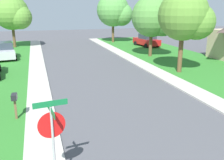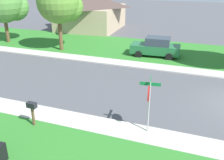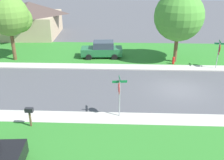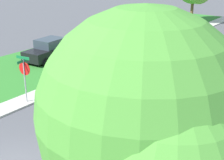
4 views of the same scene
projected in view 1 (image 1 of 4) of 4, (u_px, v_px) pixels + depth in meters
sidewalk_east at (186, 87)px, 16.63m from camera, size 1.40×56.00×0.10m
sidewalk_west at (40, 102)px, 13.98m from camera, size 1.40×56.00×0.10m
stop_sign_far_corner at (52, 131)px, 6.80m from camera, size 0.91×0.91×2.77m
car_red_driveway_right at (147, 40)px, 33.90m from camera, size 2.51×4.52×1.76m
car_silver_far_down_street at (5, 51)px, 25.51m from camera, size 2.44×4.49×1.76m
tree_across_right at (154, 18)px, 25.82m from camera, size 4.55×4.23×6.36m
tree_sidewalk_far at (187, 17)px, 19.10m from camera, size 4.18×3.89×6.51m
tree_corner_large at (13, 14)px, 31.88m from camera, size 4.71×4.38×6.71m
tree_across_left at (115, 11)px, 36.73m from camera, size 5.13×4.78×7.17m
mailbox at (15, 100)px, 11.52m from camera, size 0.26×0.49×1.31m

